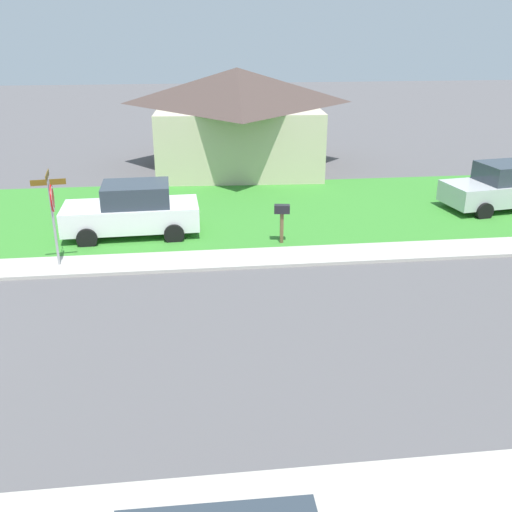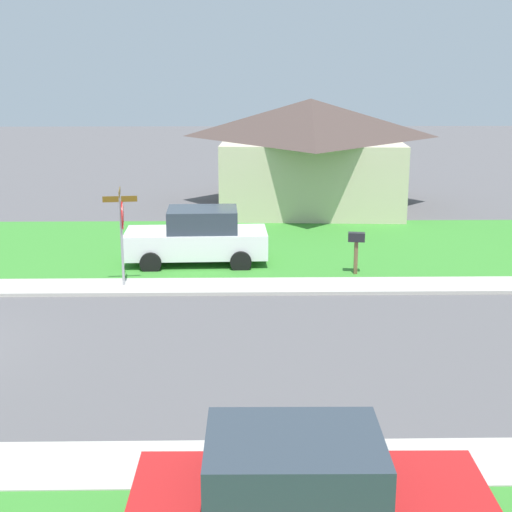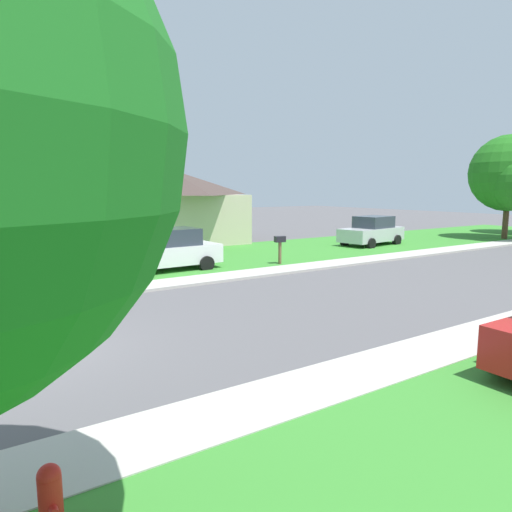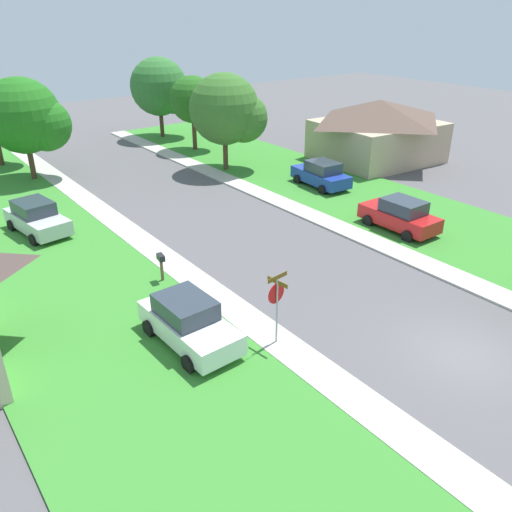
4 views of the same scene
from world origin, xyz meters
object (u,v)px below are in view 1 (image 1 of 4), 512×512
object	(u,v)px
stop_sign_far_corner	(52,204)
mailbox	(282,214)
car_silver_far_down_street	(504,187)
house_left_setback	(237,116)
car_white_near_corner	(133,210)

from	to	relation	value
stop_sign_far_corner	mailbox	size ratio (longest dim) A/B	2.11
car_silver_far_down_street	house_left_setback	distance (m)	12.58
house_left_setback	car_silver_far_down_street	bearing A→B (deg)	46.83
car_white_near_corner	mailbox	xyz separation A→B (m)	(1.38, 4.65, 0.14)
stop_sign_far_corner	car_white_near_corner	distance (m)	3.25
stop_sign_far_corner	house_left_setback	bearing A→B (deg)	153.30
stop_sign_far_corner	mailbox	world-z (taller)	stop_sign_far_corner
car_white_near_corner	car_silver_far_down_street	xyz separation A→B (m)	(-1.31, 13.39, 0.00)
car_white_near_corner	mailbox	world-z (taller)	car_white_near_corner
stop_sign_far_corner	car_silver_far_down_street	xyz separation A→B (m)	(-3.75, 15.29, -1.01)
car_white_near_corner	car_silver_far_down_street	distance (m)	13.46
car_silver_far_down_street	house_left_setback	xyz separation A→B (m)	(-8.54, -9.11, 1.50)
car_white_near_corner	house_left_setback	world-z (taller)	house_left_setback
mailbox	car_white_near_corner	bearing A→B (deg)	-106.56
car_silver_far_down_street	house_left_setback	bearing A→B (deg)	-133.17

